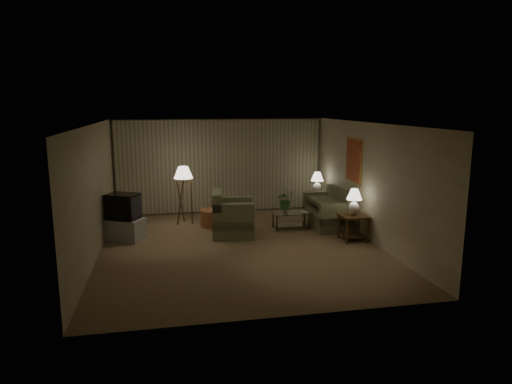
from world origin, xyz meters
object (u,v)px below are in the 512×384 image
sofa (327,211)px  tv_cabinet (124,229)px  table_lamp_far (317,181)px  floor_lamp (184,194)px  coffee_table (291,218)px  side_table_near (353,223)px  vase (285,210)px  ottoman (213,218)px  armchair (233,218)px  table_lamp_near (354,200)px  side_table_far (317,200)px  crt_tv (123,206)px

sofa → tv_cabinet: (-5.05, -0.29, -0.12)m
table_lamp_far → floor_lamp: (-3.76, -0.33, -0.17)m
coffee_table → tv_cabinet: (-4.06, -0.19, -0.02)m
side_table_near → vase: size_ratio=3.82×
floor_lamp → side_table_near: bearing=-31.2°
side_table_near → table_lamp_far: bearing=90.0°
sofa → ottoman: size_ratio=2.66×
armchair → tv_cabinet: 2.55m
side_table_near → table_lamp_near: size_ratio=0.99×
side_table_far → coffee_table: bearing=-130.1°
tv_cabinet → vase: (3.91, 0.19, 0.24)m
armchair → table_lamp_far: size_ratio=2.02×
side_table_far → side_table_near: bearing=-90.0°
floor_lamp → vase: bearing=-22.5°
table_lamp_near → table_lamp_far: table_lamp_far is taller
sofa → side_table_near: (0.15, -1.35, 0.05)m
table_lamp_near → floor_lamp: floor_lamp is taller
crt_tv → armchair: bearing=24.7°
table_lamp_far → tv_cabinet: size_ratio=0.61×
table_lamp_far → coffee_table: size_ratio=0.63×
sofa → tv_cabinet: size_ratio=1.70×
armchair → tv_cabinet: bearing=94.5°
side_table_far → vase: side_table_far is taller
table_lamp_far → floor_lamp: 3.78m
ottoman → side_table_near: bearing=-31.4°
crt_tv → vase: crt_tv is taller
side_table_near → table_lamp_far: table_lamp_far is taller
ottoman → vase: vase is taller
side_table_near → side_table_far: same height
sofa → coffee_table: (-0.99, -0.10, -0.10)m
tv_cabinet → floor_lamp: bearing=67.4°
side_table_near → sofa: bearing=96.3°
side_table_near → tv_cabinet: 5.31m
tv_cabinet → ottoman: size_ratio=1.56×
crt_tv → sofa: bearing=30.6°
crt_tv → tv_cabinet: bearing=0.0°
table_lamp_far → vase: table_lamp_far is taller
crt_tv → table_lamp_far: bearing=43.8°
sofa → floor_lamp: 3.75m
tv_cabinet → armchair: bearing=24.7°
armchair → floor_lamp: bearing=46.7°
table_lamp_near → table_lamp_far: size_ratio=0.99×
tv_cabinet → side_table_far: bearing=43.8°
tv_cabinet → crt_tv: size_ratio=1.22×
armchair → crt_tv: (-2.54, 0.12, 0.37)m
armchair → tv_cabinet: (-2.54, 0.12, -0.18)m
side_table_far → crt_tv: crt_tv is taller
ottoman → floor_lamp: bearing=149.8°
tv_cabinet → vase: vase is taller
table_lamp_near → crt_tv: table_lamp_near is taller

